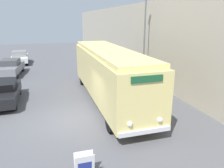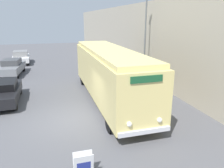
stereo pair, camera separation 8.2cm
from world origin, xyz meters
name	(u,v)px [view 1 (the left image)]	position (x,y,z in m)	size (l,w,h in m)	color
ground_plane	(70,120)	(0.00, 0.00, 0.00)	(80.00, 80.00, 0.00)	#56565B
building_wall_right	(133,38)	(7.56, 10.00, 3.27)	(0.30, 60.00, 6.55)	#B2A893
vintage_bus	(109,72)	(2.80, 2.28, 1.89)	(2.47, 11.12, 3.36)	black
sign_board	(84,165)	(0.02, -4.48, 0.42)	(0.66, 0.33, 0.88)	gray
streetlamp	(145,28)	(6.60, 5.30, 4.47)	(0.36, 0.36, 6.98)	#595E60
parked_car_near	(2,92)	(-3.74, 3.73, 0.71)	(1.92, 4.37, 1.38)	black
parked_car_mid	(11,67)	(-4.23, 11.48, 0.76)	(2.12, 4.46, 1.49)	black
parked_car_far	(20,57)	(-3.98, 17.16, 0.77)	(2.07, 4.22, 1.51)	black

